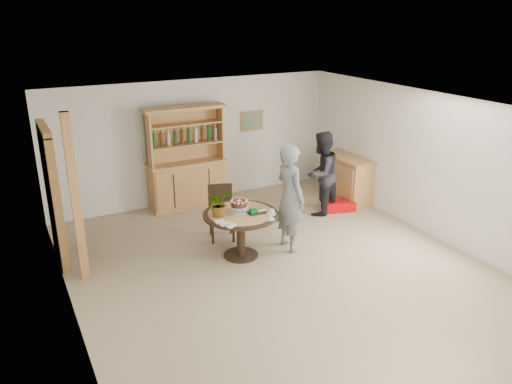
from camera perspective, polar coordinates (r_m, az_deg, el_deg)
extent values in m
plane|color=tan|center=(7.78, 2.89, -8.92)|extent=(7.00, 7.00, 0.00)
cube|color=white|center=(10.28, -7.01, 5.76)|extent=(6.00, 0.04, 2.50)
cube|color=white|center=(4.91, 24.99, -12.93)|extent=(6.00, 0.04, 2.50)
cube|color=white|center=(6.37, -20.91, -4.65)|extent=(0.04, 7.00, 2.50)
cube|color=white|center=(9.10, 19.54, 2.83)|extent=(0.04, 7.00, 2.50)
cube|color=white|center=(6.92, 3.25, 9.48)|extent=(6.00, 7.00, 0.04)
cube|color=tan|center=(10.70, -0.46, 8.14)|extent=(0.52, 0.03, 0.42)
cube|color=#59724C|center=(10.68, -0.41, 8.12)|extent=(0.44, 0.02, 0.34)
cube|color=black|center=(8.30, -22.27, -0.59)|extent=(0.10, 0.90, 2.10)
cube|color=#DAAD5C|center=(7.84, -21.69, -1.72)|extent=(0.12, 0.10, 2.10)
cube|color=#DAAD5C|center=(8.78, -22.53, 0.46)|extent=(0.12, 0.10, 2.10)
cube|color=#DAAD5C|center=(8.02, -23.14, 6.67)|extent=(0.12, 1.10, 0.10)
cube|color=tan|center=(7.51, -19.94, -0.79)|extent=(0.12, 0.12, 2.50)
cube|color=#DAAD5C|center=(10.18, -7.87, 0.87)|extent=(1.50, 0.50, 0.90)
cube|color=tan|center=(10.03, -7.99, 3.40)|extent=(1.56, 0.54, 0.04)
cube|color=#DAAD5C|center=(9.98, -8.35, 6.57)|extent=(1.50, 0.04, 1.06)
cube|color=#DAAD5C|center=(9.63, -12.14, 5.83)|extent=(0.04, 0.34, 1.06)
cube|color=#DAAD5C|center=(10.11, -4.14, 6.90)|extent=(0.04, 0.34, 1.06)
cube|color=tan|center=(9.88, -8.00, 5.44)|extent=(1.44, 0.32, 0.03)
cube|color=tan|center=(9.79, -8.11, 7.70)|extent=(1.44, 0.32, 0.03)
cube|color=#DAAD5C|center=(9.73, -8.20, 9.48)|extent=(1.62, 0.40, 0.06)
cylinder|color=#194C1E|center=(9.68, -11.16, 5.88)|extent=(0.07, 0.07, 0.28)
cylinder|color=#4C2D14|center=(9.72, -10.26, 6.01)|extent=(0.07, 0.07, 0.28)
cylinder|color=#B2BFB2|center=(9.77, -9.37, 6.13)|extent=(0.07, 0.07, 0.28)
cylinder|color=#194C1E|center=(9.82, -8.48, 6.25)|extent=(0.07, 0.07, 0.28)
cylinder|color=#4C2D14|center=(9.87, -7.60, 6.37)|extent=(0.07, 0.07, 0.28)
cylinder|color=#B2BFB2|center=(9.93, -6.74, 6.48)|extent=(0.07, 0.07, 0.28)
cylinder|color=#194C1E|center=(9.98, -5.88, 6.59)|extent=(0.07, 0.07, 0.28)
cylinder|color=#4C2D14|center=(10.04, -5.03, 6.70)|extent=(0.07, 0.07, 0.28)
cube|color=#DAAD5C|center=(10.55, 10.23, 1.44)|extent=(0.50, 1.20, 0.90)
cube|color=tan|center=(10.42, 10.39, 3.89)|extent=(0.54, 1.26, 0.04)
cylinder|color=black|center=(7.89, -1.77, -2.58)|extent=(1.20, 1.20, 0.04)
cylinder|color=black|center=(8.04, -1.74, -5.01)|extent=(0.14, 0.14, 0.70)
cylinder|color=black|center=(8.19, -1.71, -7.19)|extent=(0.56, 0.56, 0.03)
cylinder|color=tan|center=(7.88, -1.77, -2.41)|extent=(1.04, 1.04, 0.01)
cube|color=black|center=(8.63, -3.95, -2.58)|extent=(0.53, 0.53, 0.04)
cube|color=black|center=(8.71, -4.12, -0.59)|extent=(0.41, 0.16, 0.46)
cube|color=black|center=(8.64, -4.16, 0.77)|extent=(0.41, 0.17, 0.05)
cube|color=black|center=(8.54, -4.99, -4.54)|extent=(0.03, 0.04, 0.44)
cube|color=black|center=(8.57, -2.58, -4.39)|extent=(0.03, 0.04, 0.44)
cube|color=black|center=(8.87, -5.19, -3.58)|extent=(0.04, 0.04, 0.44)
cube|color=black|center=(8.90, -2.88, -3.44)|extent=(0.04, 0.04, 0.44)
cylinder|color=white|center=(7.92, -1.93, -2.22)|extent=(0.28, 0.28, 0.01)
cylinder|color=white|center=(7.90, -1.93, -1.95)|extent=(0.05, 0.05, 0.08)
cylinder|color=white|center=(7.89, -1.94, -1.65)|extent=(0.30, 0.30, 0.01)
cylinder|color=#4B2915|center=(7.87, -1.94, -1.31)|extent=(0.26, 0.26, 0.09)
cylinder|color=white|center=(7.85, -1.94, -1.00)|extent=(0.08, 0.08, 0.01)
sphere|color=white|center=(7.90, -1.16, -0.86)|extent=(0.04, 0.04, 0.04)
sphere|color=white|center=(7.95, -1.46, -0.74)|extent=(0.04, 0.04, 0.04)
sphere|color=white|center=(7.96, -1.88, -0.69)|extent=(0.04, 0.04, 0.04)
sphere|color=white|center=(7.95, -2.32, -0.73)|extent=(0.04, 0.04, 0.04)
sphere|color=white|center=(7.92, -2.66, -0.84)|extent=(0.04, 0.04, 0.04)
sphere|color=white|center=(7.86, -2.82, -0.99)|extent=(0.04, 0.04, 0.04)
sphere|color=white|center=(7.81, -2.74, -1.15)|extent=(0.04, 0.04, 0.04)
sphere|color=white|center=(7.76, -2.44, -1.27)|extent=(0.04, 0.04, 0.04)
sphere|color=white|center=(7.74, -2.01, -1.32)|extent=(0.04, 0.04, 0.04)
sphere|color=white|center=(7.75, -1.55, -1.29)|extent=(0.04, 0.04, 0.04)
sphere|color=white|center=(7.79, -1.21, -1.17)|extent=(0.04, 0.04, 0.04)
sphere|color=white|center=(7.85, -1.07, -1.02)|extent=(0.04, 0.04, 0.04)
imported|color=#3F7233|center=(7.71, -4.28, -1.27)|extent=(0.47, 0.44, 0.42)
cube|color=black|center=(7.87, 0.06, -2.34)|extent=(0.30, 0.20, 0.01)
cube|color=#0B6B2A|center=(7.83, -0.33, -2.19)|extent=(0.10, 0.10, 0.06)
cube|color=#0B6B2A|center=(7.82, -0.33, -1.96)|extent=(0.11, 0.02, 0.01)
cylinder|color=silver|center=(7.82, 1.77, -2.52)|extent=(0.15, 0.15, 0.01)
imported|color=silver|center=(7.81, 1.77, -2.23)|extent=(0.10, 0.10, 0.08)
cylinder|color=silver|center=(7.63, 1.62, -3.12)|extent=(0.15, 0.15, 0.01)
imported|color=silver|center=(7.62, 1.62, -2.83)|extent=(0.08, 0.08, 0.07)
cube|color=white|center=(7.53, -4.17, -3.39)|extent=(0.14, 0.08, 0.03)
cube|color=white|center=(7.44, -3.59, -3.68)|extent=(0.16, 0.11, 0.03)
cube|color=white|center=(7.38, -2.84, -3.87)|extent=(0.16, 0.14, 0.03)
imported|color=slate|center=(8.13, 3.92, -0.64)|extent=(0.44, 0.66, 1.80)
imported|color=black|center=(9.64, 7.45, 2.10)|extent=(0.98, 0.88, 1.64)
cube|color=red|center=(10.11, 9.40, -1.46)|extent=(0.69, 0.56, 0.20)
cube|color=black|center=(10.07, 9.43, -0.91)|extent=(0.55, 0.20, 0.01)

